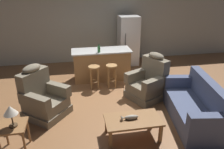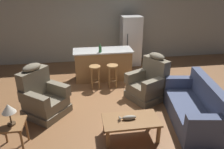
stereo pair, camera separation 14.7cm
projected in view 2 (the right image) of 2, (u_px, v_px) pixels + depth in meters
The scene contains 14 objects.
ground_plane at pixel (109, 99), 5.78m from camera, with size 12.00×12.00×0.00m.
back_wall at pixel (97, 27), 8.10m from camera, with size 12.00×0.05×2.60m.
coffee_table at pixel (131, 122), 4.25m from camera, with size 1.10×0.60×0.42m.
fish_figurine at pixel (128, 118), 4.20m from camera, with size 0.34×0.10×0.10m.
couch at pixel (195, 108), 4.74m from camera, with size 1.13×2.01×0.94m.
recliner_near_lamp at pixel (43, 97), 5.02m from camera, with size 1.18×1.18×1.20m.
recliner_near_island at pixel (149, 83), 5.71m from camera, with size 1.13×1.13×1.20m.
end_table at pixel (11, 128), 3.91m from camera, with size 0.48×0.48×0.56m.
table_lamp at pixel (8, 109), 3.72m from camera, with size 0.24×0.24×0.41m.
kitchen_island at pixel (103, 64), 6.82m from camera, with size 1.80×0.70×0.95m.
bar_stool_left at pixel (95, 73), 6.21m from camera, with size 0.32×0.32×0.68m.
bar_stool_right at pixel (112, 72), 6.28m from camera, with size 0.32×0.32×0.68m.
refrigerator at pixel (131, 41), 7.91m from camera, with size 0.70×0.69×1.76m.
bottle_tall_green at pixel (100, 49), 6.38m from camera, with size 0.08×0.08×0.25m.
Camera 2 is at (-0.69, -5.00, 2.90)m, focal length 35.00 mm.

